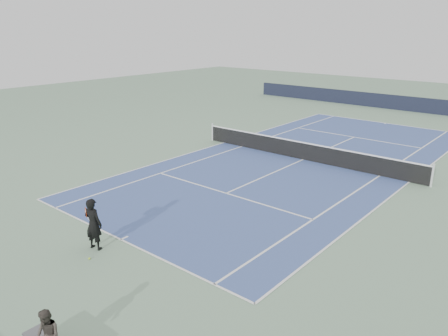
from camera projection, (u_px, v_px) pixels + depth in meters
The scene contains 6 objects.
ground at pixel (303, 160), 23.11m from camera, with size 80.00×80.00×0.00m, color gray.
court_surface at pixel (303, 160), 23.11m from camera, with size 10.97×23.77×0.01m, color #3B518C.
tennis_net at pixel (304, 151), 22.95m from camera, with size 12.90×0.10×1.07m.
windscreen_far at pixel (414, 104), 35.97m from camera, with size 30.00×0.25×1.20m, color black.
tennis_player at pixel (93, 224), 13.64m from camera, with size 0.82×0.60×1.70m.
tennis_ball at pixel (89, 258), 13.22m from camera, with size 0.07×0.07×0.07m, color #B7DD2D.
Camera 1 is at (10.96, -19.65, 6.74)m, focal length 35.00 mm.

